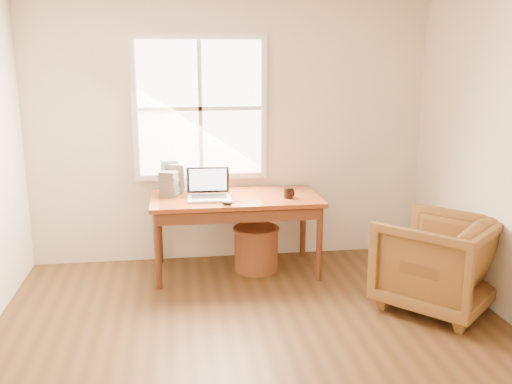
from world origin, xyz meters
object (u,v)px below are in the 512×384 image
desk (236,198)px  laptop (209,183)px  cd_stack_a (178,179)px  armchair (437,262)px  coffee_mug (288,193)px  wicker_stool (256,249)px

desk → laptop: bearing=-159.4°
cd_stack_a → laptop: bearing=-48.5°
desk → armchair: armchair is taller
desk → laptop: 0.33m
armchair → desk: bearing=-76.2°
desk → laptop: (-0.25, -0.10, 0.18)m
coffee_mug → laptop: bearing=166.7°
laptop → cd_stack_a: (-0.28, 0.32, -0.01)m
armchair → cd_stack_a: size_ratio=2.98×
armchair → laptop: 2.11m
desk → wicker_stool: bearing=-0.0°
desk → armchair: bearing=-34.3°
wicker_stool → laptop: 0.84m
armchair → coffee_mug: (-1.07, 0.92, 0.41)m
laptop → coffee_mug: bearing=-0.4°
coffee_mug → cd_stack_a: cd_stack_a is taller
desk → laptop: size_ratio=3.60×
cd_stack_a → armchair: bearing=-31.5°
armchair → cd_stack_a: bearing=-73.4°
coffee_mug → cd_stack_a: (-1.02, 0.35, 0.09)m
wicker_stool → desk: bearing=180.0°
laptop → desk: bearing=23.1°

